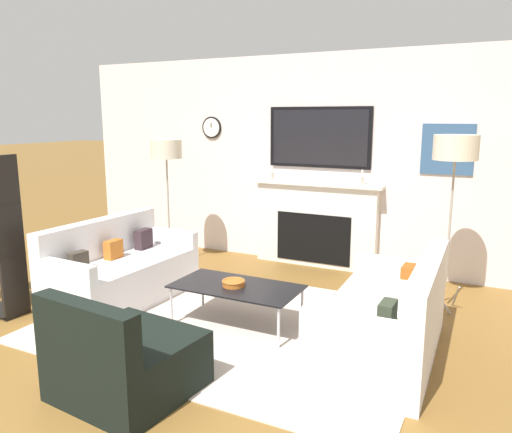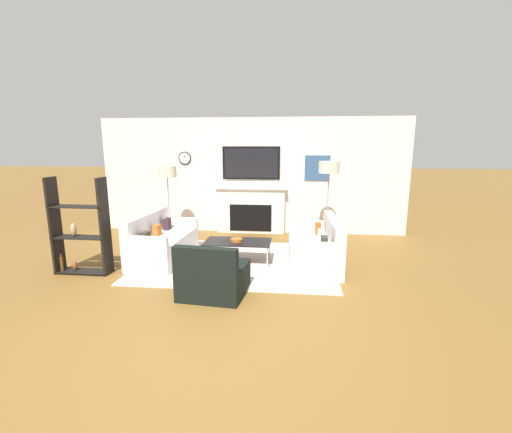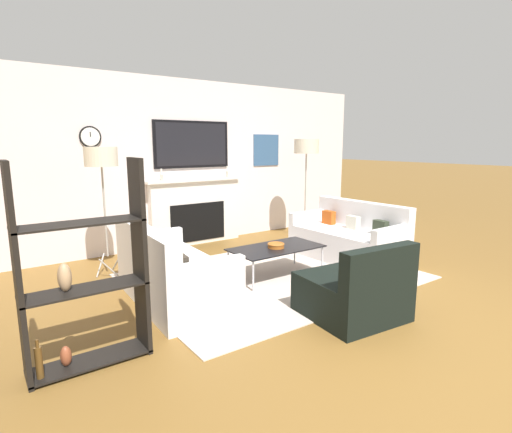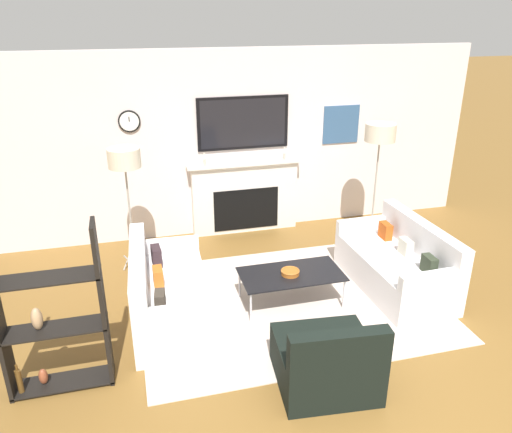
# 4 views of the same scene
# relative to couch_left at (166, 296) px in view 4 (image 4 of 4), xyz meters

# --- Properties ---
(fireplace_wall) EXTENTS (7.24, 0.28, 2.70)m
(fireplace_wall) POSITION_rel_couch_left_xyz_m (1.40, 2.23, 0.92)
(fireplace_wall) COLOR silver
(fireplace_wall) RESTS_ON ground_plane
(area_rug) EXTENTS (3.40, 2.57, 0.01)m
(area_rug) POSITION_rel_couch_left_xyz_m (1.40, -0.00, -0.30)
(area_rug) COLOR beige
(area_rug) RESTS_ON ground_plane
(couch_left) EXTENTS (0.85, 1.64, 0.85)m
(couch_left) POSITION_rel_couch_left_xyz_m (0.00, 0.00, 0.00)
(couch_left) COLOR silver
(couch_left) RESTS_ON ground_plane
(couch_right) EXTENTS (0.87, 1.65, 0.83)m
(couch_right) POSITION_rel_couch_left_xyz_m (2.80, -0.00, -0.01)
(couch_right) COLOR silver
(couch_right) RESTS_ON ground_plane
(armchair) EXTENTS (0.94, 0.91, 0.77)m
(armchair) POSITION_rel_couch_left_xyz_m (1.29, -1.41, -0.05)
(armchair) COLOR black
(armchair) RESTS_ON ground_plane
(coffee_table) EXTENTS (1.17, 0.62, 0.39)m
(coffee_table) POSITION_rel_couch_left_xyz_m (1.42, -0.02, 0.06)
(coffee_table) COLOR black
(coffee_table) RESTS_ON ground_plane
(decorative_bowl) EXTENTS (0.21, 0.21, 0.06)m
(decorative_bowl) POSITION_rel_couch_left_xyz_m (1.40, -0.04, 0.12)
(decorative_bowl) COLOR #B45E20
(decorative_bowl) RESTS_ON coffee_table
(floor_lamp_left) EXTENTS (0.39, 0.39, 1.64)m
(floor_lamp_left) POSITION_rel_couch_left_xyz_m (-0.30, 1.29, 1.19)
(floor_lamp_left) COLOR #9E998E
(floor_lamp_left) RESTS_ON ground_plane
(floor_lamp_right) EXTENTS (0.42, 0.42, 1.76)m
(floor_lamp_right) POSITION_rel_couch_left_xyz_m (3.10, 1.29, 1.30)
(floor_lamp_right) COLOR #9E998E
(floor_lamp_right) RESTS_ON ground_plane
(shelf_unit) EXTENTS (0.89, 0.28, 1.57)m
(shelf_unit) POSITION_rel_couch_left_xyz_m (-1.03, -0.80, 0.41)
(shelf_unit) COLOR black
(shelf_unit) RESTS_ON ground_plane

